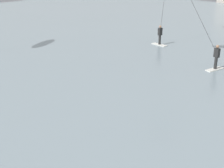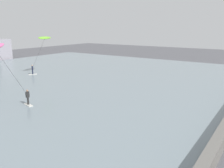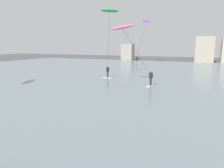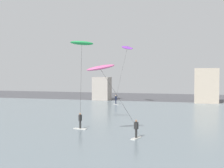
{
  "view_description": "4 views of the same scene",
  "coord_description": "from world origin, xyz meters",
  "views": [
    {
      "loc": [
        8.99,
        2.53,
        6.8
      ],
      "look_at": [
        2.01,
        10.3,
        2.8
      ],
      "focal_mm": 52.1,
      "sensor_mm": 36.0,
      "label": 1
    },
    {
      "loc": [
        -14.24,
        1.38,
        8.06
      ],
      "look_at": [
        -0.74,
        10.56,
        4.15
      ],
      "focal_mm": 38.51,
      "sensor_mm": 36.0,
      "label": 2
    },
    {
      "loc": [
        4.81,
        0.86,
        4.48
      ],
      "look_at": [
        0.59,
        11.0,
        2.32
      ],
      "focal_mm": 32.03,
      "sensor_mm": 36.0,
      "label": 3
    },
    {
      "loc": [
        6.16,
        -6.01,
        6.05
      ],
      "look_at": [
        -0.35,
        17.3,
        5.06
      ],
      "focal_mm": 52.53,
      "sensor_mm": 36.0,
      "label": 4
    }
  ],
  "objects": []
}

